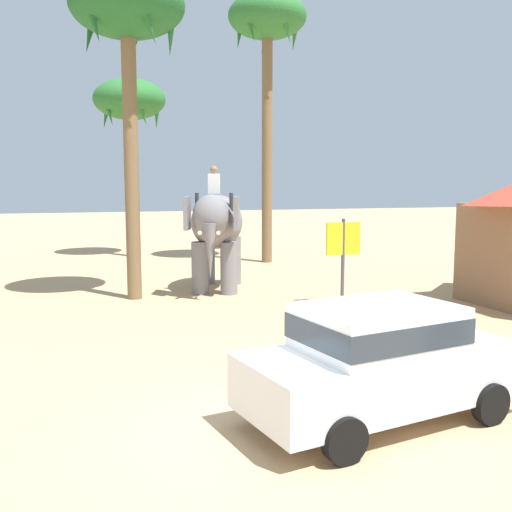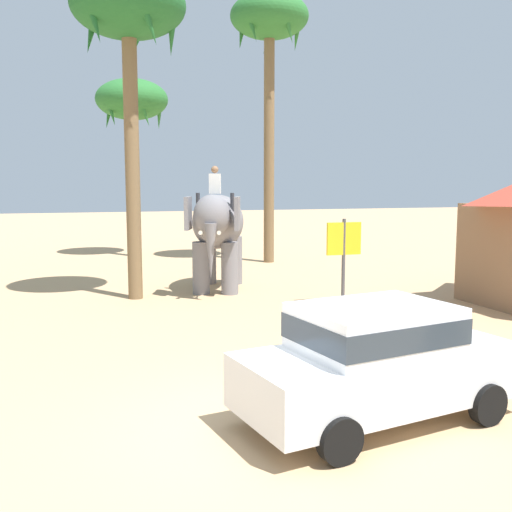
{
  "view_description": "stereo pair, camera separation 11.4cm",
  "coord_description": "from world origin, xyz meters",
  "views": [
    {
      "loc": [
        -2.48,
        -7.59,
        3.43
      ],
      "look_at": [
        1.65,
        6.24,
        1.6
      ],
      "focal_mm": 41.56,
      "sensor_mm": 36.0,
      "label": 1
    },
    {
      "loc": [
        -2.37,
        -7.62,
        3.43
      ],
      "look_at": [
        1.65,
        6.24,
        1.6
      ],
      "focal_mm": 41.56,
      "sensor_mm": 36.0,
      "label": 2
    }
  ],
  "objects": [
    {
      "name": "elephant_with_mahout",
      "position": [
        1.62,
        10.49,
        1.99
      ],
      "size": [
        2.6,
        4.01,
        3.88
      ],
      "color": "slate",
      "rests_on": "ground"
    },
    {
      "name": "palm_tree_left_of_road",
      "position": [
        -0.16,
        19.86,
        6.82
      ],
      "size": [
        3.2,
        3.2,
        7.94
      ],
      "color": "brown",
      "rests_on": "ground"
    },
    {
      "name": "car_sedan_foreground",
      "position": [
        1.56,
        -0.25,
        0.93
      ],
      "size": [
        4.35,
        2.47,
        1.7
      ],
      "color": "white",
      "rests_on": "ground"
    },
    {
      "name": "signboard_yellow",
      "position": [
        4.51,
        7.35,
        1.69
      ],
      "size": [
        1.0,
        0.1,
        2.4
      ],
      "color": "#4C4C51",
      "rests_on": "ground"
    },
    {
      "name": "ground_plane",
      "position": [
        0.0,
        0.0,
        0.0
      ],
      "size": [
        120.0,
        120.0,
        0.0
      ],
      "primitive_type": "plane",
      "color": "tan"
    },
    {
      "name": "palm_tree_near_hut",
      "position": [
        -1.0,
        9.82,
        7.96
      ],
      "size": [
        3.2,
        3.2,
        9.17
      ],
      "color": "brown",
      "rests_on": "ground"
    },
    {
      "name": "palm_tree_far_back",
      "position": [
        5.12,
        16.26,
        9.59
      ],
      "size": [
        3.2,
        3.2,
        10.97
      ],
      "color": "brown",
      "rests_on": "ground"
    }
  ]
}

